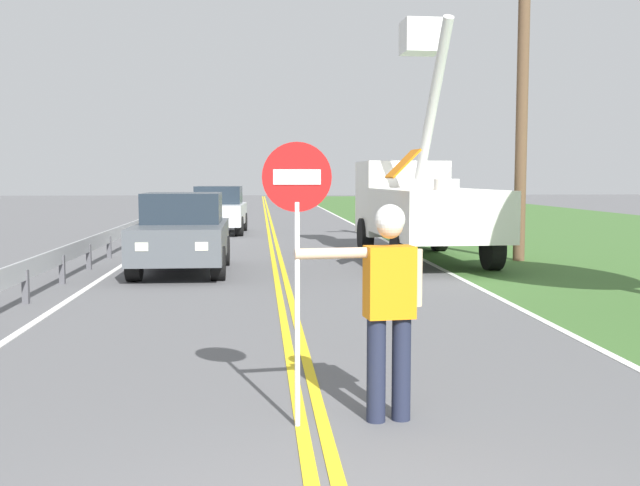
# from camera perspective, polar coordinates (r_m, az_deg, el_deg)

# --- Properties ---
(grass_verge_right) EXTENTS (16.00, 110.00, 0.01)m
(grass_verge_right) POSITION_cam_1_polar(r_m,az_deg,el_deg) (26.14, 22.82, 0.14)
(grass_verge_right) COLOR #3D662D
(grass_verge_right) RESTS_ON ground
(centerline_yellow_left) EXTENTS (0.11, 110.00, 0.01)m
(centerline_yellow_left) POSITION_cam_1_polar(r_m,az_deg,el_deg) (23.21, -3.74, -0.04)
(centerline_yellow_left) COLOR yellow
(centerline_yellow_left) RESTS_ON ground
(centerline_yellow_right) EXTENTS (0.11, 110.00, 0.01)m
(centerline_yellow_right) POSITION_cam_1_polar(r_m,az_deg,el_deg) (23.22, -3.29, -0.04)
(centerline_yellow_right) COLOR yellow
(centerline_yellow_right) RESTS_ON ground
(edge_line_right) EXTENTS (0.12, 110.00, 0.01)m
(edge_line_right) POSITION_cam_1_polar(r_m,az_deg,el_deg) (23.56, 5.27, 0.02)
(edge_line_right) COLOR silver
(edge_line_right) RESTS_ON ground
(edge_line_left) EXTENTS (0.12, 110.00, 0.01)m
(edge_line_left) POSITION_cam_1_polar(r_m,az_deg,el_deg) (23.43, -12.35, -0.10)
(edge_line_left) COLOR silver
(edge_line_left) RESTS_ON ground
(flagger_worker) EXTENTS (1.08, 0.29, 1.83)m
(flagger_worker) POSITION_cam_1_polar(r_m,az_deg,el_deg) (6.35, 5.14, -4.14)
(flagger_worker) COLOR #1E2338
(flagger_worker) RESTS_ON ground
(stop_sign_paddle) EXTENTS (0.56, 0.04, 2.33)m
(stop_sign_paddle) POSITION_cam_1_polar(r_m,az_deg,el_deg) (6.09, -1.74, 1.77)
(stop_sign_paddle) COLOR silver
(stop_sign_paddle) RESTS_ON ground
(utility_bucket_truck) EXTENTS (2.67, 6.89, 5.86)m
(utility_bucket_truck) POSITION_cam_1_polar(r_m,az_deg,el_deg) (19.12, 7.42, 3.11)
(utility_bucket_truck) COLOR white
(utility_bucket_truck) RESTS_ON ground
(oncoming_sedan_nearest) EXTENTS (1.94, 4.12, 1.70)m
(oncoming_sedan_nearest) POSITION_cam_1_polar(r_m,az_deg,el_deg) (16.46, -10.31, 0.69)
(oncoming_sedan_nearest) COLOR #4C5156
(oncoming_sedan_nearest) RESTS_ON ground
(oncoming_sedan_second) EXTENTS (2.03, 4.16, 1.70)m
(oncoming_sedan_second) POSITION_cam_1_polar(r_m,az_deg,el_deg) (27.61, -7.64, 2.45)
(oncoming_sedan_second) COLOR silver
(oncoming_sedan_second) RESTS_ON ground
(utility_pole_near) EXTENTS (1.80, 0.28, 8.47)m
(utility_pole_near) POSITION_cam_1_polar(r_m,az_deg,el_deg) (19.19, 15.00, 11.94)
(utility_pole_near) COLOR brown
(utility_pole_near) RESTS_ON ground
(guardrail_left_shoulder) EXTENTS (0.10, 32.00, 0.71)m
(guardrail_left_shoulder) POSITION_cam_1_polar(r_m,az_deg,el_deg) (18.63, -16.26, 0.10)
(guardrail_left_shoulder) COLOR #9EA0A3
(guardrail_left_shoulder) RESTS_ON ground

